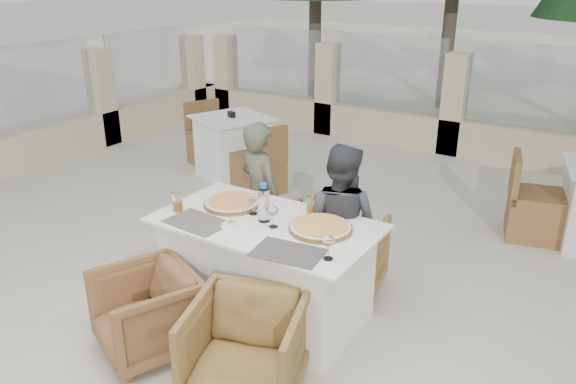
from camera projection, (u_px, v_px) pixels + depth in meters
The scene contains 23 objects.
ground at pixel (253, 316), 4.26m from camera, with size 80.00×80.00×0.00m, color beige.
sand_patch at pixel (554, 65), 15.23m from camera, with size 30.00×16.00×0.01m, color beige.
perimeter_wall_far at pixel (455, 97), 7.73m from camera, with size 10.00×0.34×1.60m, color beige, non-canonical shape.
perimeter_wall_left at pixel (40, 104), 7.38m from camera, with size 0.34×7.00×1.60m, color beige, non-canonical shape.
dining_table at pixel (266, 269), 4.16m from camera, with size 1.60×0.90×0.77m, color white, non-canonical shape.
placemat_near_left at pixel (197, 222), 4.01m from camera, with size 0.45×0.30×0.00m, color #5F5A52.
placemat_near_right at pixel (288, 253), 3.59m from camera, with size 0.45×0.30×0.00m, color #4E4943.
pizza_left at pixel (232, 202), 4.29m from camera, with size 0.43×0.43×0.06m, color #CD521B.
pizza_right at pixel (321, 226), 3.88m from camera, with size 0.44×0.44×0.06m, color orange.
water_bottle at pixel (264, 202), 3.98m from camera, with size 0.09×0.09×0.29m, color #C2E5FF.
wine_glass_centre at pixel (253, 202), 4.12m from camera, with size 0.08×0.08×0.18m, color white, non-canonical shape.
wine_glass_near at pixel (273, 215), 3.91m from camera, with size 0.08×0.08×0.18m, color white, non-canonical shape.
wine_glass_corner at pixel (328, 246), 3.48m from camera, with size 0.08×0.08×0.18m, color white, non-canonical shape.
beer_glass_left at pixel (177, 202), 4.18m from camera, with size 0.07×0.07×0.15m, color orange.
beer_glass_right at pixel (311, 205), 4.14m from camera, with size 0.07×0.07×0.13m, color orange.
olive_dish at pixel (231, 224), 3.94m from camera, with size 0.11×0.11×0.04m, color white, non-canonical shape.
armchair_far_left at pixel (254, 234), 4.90m from camera, with size 0.65×0.66×0.60m, color olive.
armchair_far_right at pixel (339, 256), 4.49m from camera, with size 0.67×0.69×0.63m, color olive.
armchair_near_left at pixel (147, 313), 3.80m from camera, with size 0.63×0.65×0.59m, color brown.
armchair_near_right at pixel (246, 349), 3.40m from camera, with size 0.67×0.69×0.63m, color brown.
diner_left at pixel (260, 195), 4.81m from camera, with size 0.47×0.31×1.30m, color #51533D.
diner_right at pixel (339, 224), 4.28m from camera, with size 0.62×0.49×1.28m, color #3C3E41.
bg_table_a at pixel (233, 147), 6.97m from camera, with size 1.64×0.82×0.77m, color white, non-canonical shape.
Camera 1 is at (2.16, -2.90, 2.47)m, focal length 35.00 mm.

